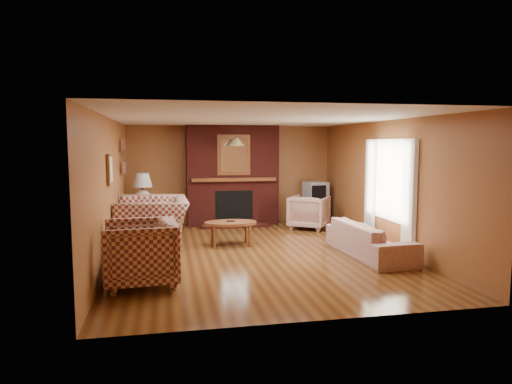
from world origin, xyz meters
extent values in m
plane|color=#4E2710|center=(0.00, 0.00, 0.00)|extent=(6.50, 6.50, 0.00)
plane|color=silver|center=(0.00, 0.00, 2.40)|extent=(6.50, 6.50, 0.00)
plane|color=#995B2F|center=(0.00, 3.25, 1.20)|extent=(6.50, 0.00, 6.50)
plane|color=#995B2F|center=(0.00, -3.25, 1.20)|extent=(6.50, 0.00, 6.50)
plane|color=#995B2F|center=(-2.50, 0.00, 1.20)|extent=(0.00, 6.50, 6.50)
plane|color=#995B2F|center=(2.50, 0.00, 1.20)|extent=(0.00, 6.50, 6.50)
cube|color=#4C1510|center=(0.00, 3.00, 1.20)|extent=(2.20, 0.50, 2.40)
cube|color=black|center=(0.00, 2.77, 0.45)|extent=(0.90, 0.06, 0.80)
cube|color=#4C1510|center=(0.00, 2.60, 0.03)|extent=(1.60, 0.35, 0.06)
cube|color=brown|center=(0.00, 2.73, 1.12)|extent=(2.00, 0.18, 0.08)
cube|color=brown|center=(0.00, 2.76, 1.70)|extent=(0.78, 0.05, 0.95)
cube|color=white|center=(0.00, 2.73, 1.70)|extent=(0.62, 0.02, 0.80)
cube|color=beige|center=(2.44, -0.95, 1.05)|extent=(0.08, 0.35, 2.00)
cube|color=beige|center=(2.44, 0.55, 1.05)|extent=(0.08, 0.35, 2.00)
cube|color=white|center=(2.48, -0.20, 1.30)|extent=(0.03, 1.10, 1.50)
cube|color=brown|center=(-2.47, 1.90, 1.35)|extent=(0.06, 0.55, 0.04)
cube|color=brown|center=(-2.47, 1.90, 1.80)|extent=(0.06, 0.55, 0.04)
cube|color=brown|center=(-2.47, -0.30, 1.55)|extent=(0.04, 0.40, 0.50)
cube|color=white|center=(-2.44, -0.30, 1.55)|extent=(0.01, 0.32, 0.42)
cylinder|color=black|center=(0.00, 2.30, 2.22)|extent=(0.01, 0.01, 0.35)
cone|color=tan|center=(0.00, 2.30, 2.00)|extent=(0.36, 0.36, 0.18)
imported|color=maroon|center=(-1.85, 0.67, 0.48)|extent=(1.33, 1.51, 0.96)
imported|color=maroon|center=(-1.95, -1.54, 0.46)|extent=(1.08, 1.05, 0.92)
imported|color=#C1BA95|center=(1.90, -0.62, 0.30)|extent=(0.90, 2.07, 0.59)
imported|color=#C1BA95|center=(1.67, 2.11, 0.38)|extent=(1.15, 1.16, 0.77)
ellipsoid|color=brown|center=(-0.37, 0.69, 0.44)|extent=(1.01, 0.63, 0.05)
cube|color=black|center=(-0.37, 0.69, 0.48)|extent=(0.15, 0.05, 0.02)
cylinder|color=brown|center=(-0.03, 0.89, 0.21)|extent=(0.05, 0.05, 0.42)
cylinder|color=brown|center=(-0.71, 0.89, 0.21)|extent=(0.05, 0.05, 0.42)
cylinder|color=brown|center=(-0.03, 0.49, 0.21)|extent=(0.05, 0.05, 0.42)
cylinder|color=brown|center=(-0.71, 0.49, 0.21)|extent=(0.05, 0.05, 0.42)
cube|color=brown|center=(-2.10, 2.45, 0.30)|extent=(0.45, 0.45, 0.60)
sphere|color=silver|center=(-2.10, 2.45, 0.77)|extent=(0.34, 0.34, 0.34)
cylinder|color=black|center=(-2.10, 2.45, 0.97)|extent=(0.03, 0.03, 0.11)
cone|color=silver|center=(-2.10, 2.45, 1.16)|extent=(0.43, 0.43, 0.30)
cube|color=black|center=(2.05, 2.80, 0.28)|extent=(0.52, 0.48, 0.56)
cube|color=#999BA0|center=(2.05, 2.80, 0.79)|extent=(0.58, 0.56, 0.46)
cube|color=black|center=(2.05, 2.55, 0.79)|extent=(0.38, 0.09, 0.33)
camera|label=1|loc=(-1.57, -7.93, 1.97)|focal=32.00mm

